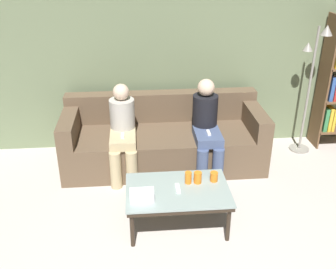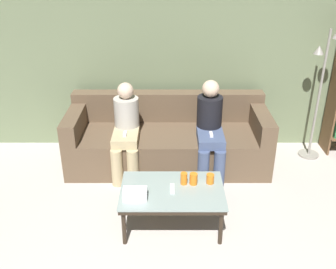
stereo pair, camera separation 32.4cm
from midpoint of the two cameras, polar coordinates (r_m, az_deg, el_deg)
name	(u,v)px [view 2 (the right image)]	position (r m, az deg, el deg)	size (l,w,h in m)	color
wall_back	(168,49)	(5.01, 1.90, 12.22)	(12.00, 0.06, 2.60)	#707F5B
couch	(168,140)	(4.86, 1.91, -0.79)	(2.40, 0.91, 0.82)	brown
coffee_table	(172,193)	(3.77, 3.11, -8.55)	(0.98, 0.65, 0.41)	#8C9E99
cup_near_left	(184,178)	(3.80, 4.77, -6.44)	(0.07, 0.07, 0.12)	orange
cup_near_right	(193,179)	(3.81, 6.16, -6.48)	(0.08, 0.08, 0.11)	orange
cup_far_center	(210,179)	(3.85, 8.56, -6.42)	(0.08, 0.08, 0.10)	orange
tissue_box	(135,194)	(3.60, -2.23, -8.62)	(0.22, 0.12, 0.13)	white
game_remote	(172,189)	(3.74, 3.12, -7.90)	(0.04, 0.15, 0.02)	white
standing_lamp	(323,81)	(5.15, 23.26, 7.06)	(0.31, 0.26, 1.64)	gray
seated_person_left_end	(126,128)	(4.54, -4.09, 0.89)	(0.31, 0.64, 1.08)	tan
seated_person_mid_left	(210,127)	(4.57, 8.15, 1.08)	(0.31, 0.66, 1.11)	#47567A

